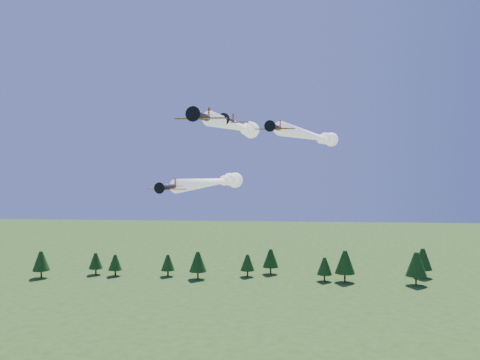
# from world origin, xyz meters

# --- Properties ---
(plane_lead) EXTENTS (11.91, 44.29, 3.70)m
(plane_lead) POSITION_xyz_m (1.04, 17.12, 50.66)
(plane_lead) COLOR black
(plane_lead) RESTS_ON ground
(plane_left) EXTENTS (13.18, 44.27, 3.70)m
(plane_left) POSITION_xyz_m (-4.70, 25.31, 39.27)
(plane_left) COLOR black
(plane_left) RESTS_ON ground
(plane_right) EXTENTS (19.02, 59.49, 3.70)m
(plane_right) POSITION_xyz_m (16.98, 32.00, 49.32)
(plane_right) COLOR black
(plane_right) RESTS_ON ground
(plane_slot) EXTENTS (7.80, 8.48, 2.73)m
(plane_slot) POSITION_xyz_m (0.05, 7.74, 51.08)
(plane_slot) COLOR black
(plane_slot) RESTS_ON ground
(treeline) EXTENTS (149.65, 21.61, 11.67)m
(treeline) POSITION_xyz_m (5.29, 107.93, 6.47)
(treeline) COLOR #382314
(treeline) RESTS_ON ground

